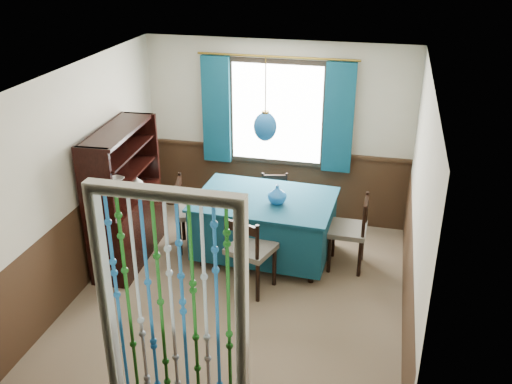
% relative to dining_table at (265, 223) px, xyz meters
% --- Properties ---
extents(floor, '(4.00, 4.00, 0.00)m').
position_rel_dining_table_xyz_m(floor, '(-0.08, -0.88, -0.46)').
color(floor, brown).
rests_on(floor, ground).
extents(ceiling, '(4.00, 4.00, 0.00)m').
position_rel_dining_table_xyz_m(ceiling, '(-0.08, -0.88, 2.04)').
color(ceiling, silver).
rests_on(ceiling, ground).
extents(wall_back, '(3.60, 0.00, 3.60)m').
position_rel_dining_table_xyz_m(wall_back, '(-0.08, 1.12, 0.79)').
color(wall_back, '#C1B79E').
rests_on(wall_back, ground).
extents(wall_front, '(3.60, 0.00, 3.60)m').
position_rel_dining_table_xyz_m(wall_front, '(-0.08, -2.88, 0.79)').
color(wall_front, '#C1B79E').
rests_on(wall_front, ground).
extents(wall_left, '(0.00, 4.00, 4.00)m').
position_rel_dining_table_xyz_m(wall_left, '(-1.88, -0.88, 0.79)').
color(wall_left, '#C1B79E').
rests_on(wall_left, ground).
extents(wall_right, '(0.00, 4.00, 4.00)m').
position_rel_dining_table_xyz_m(wall_right, '(1.72, -0.88, 0.79)').
color(wall_right, '#C1B79E').
rests_on(wall_right, ground).
extents(wainscot_back, '(3.60, 0.00, 3.60)m').
position_rel_dining_table_xyz_m(wainscot_back, '(-0.08, 1.10, 0.04)').
color(wainscot_back, '#352214').
rests_on(wainscot_back, ground).
extents(wainscot_front, '(3.60, 0.00, 3.60)m').
position_rel_dining_table_xyz_m(wainscot_front, '(-0.08, -2.87, 0.04)').
color(wainscot_front, '#352214').
rests_on(wainscot_front, ground).
extents(wainscot_left, '(0.00, 4.00, 4.00)m').
position_rel_dining_table_xyz_m(wainscot_left, '(-1.86, -0.88, 0.04)').
color(wainscot_left, '#352214').
rests_on(wainscot_left, ground).
extents(wainscot_right, '(0.00, 4.00, 4.00)m').
position_rel_dining_table_xyz_m(wainscot_right, '(1.71, -0.88, 0.04)').
color(wainscot_right, '#352214').
rests_on(wainscot_right, ground).
extents(window, '(1.32, 0.12, 1.42)m').
position_rel_dining_table_xyz_m(window, '(-0.08, 1.07, 1.09)').
color(window, black).
rests_on(window, wall_back).
extents(doorway, '(1.16, 0.12, 2.18)m').
position_rel_dining_table_xyz_m(doorway, '(-0.08, -2.82, 0.59)').
color(doorway, silver).
rests_on(doorway, ground).
extents(dining_table, '(1.72, 1.22, 0.81)m').
position_rel_dining_table_xyz_m(dining_table, '(0.00, 0.00, 0.00)').
color(dining_table, '#0E394B').
rests_on(dining_table, floor).
extents(chair_near, '(0.59, 0.57, 0.96)m').
position_rel_dining_table_xyz_m(chair_near, '(-0.00, -0.75, 0.04)').
color(chair_near, black).
rests_on(chair_near, floor).
extents(chair_far, '(0.47, 0.45, 0.80)m').
position_rel_dining_table_xyz_m(chair_far, '(-0.02, 0.67, -0.03)').
color(chair_far, black).
rests_on(chair_far, floor).
extents(chair_left, '(0.55, 0.57, 0.96)m').
position_rel_dining_table_xyz_m(chair_left, '(-0.93, 0.00, 0.05)').
color(chair_left, black).
rests_on(chair_left, floor).
extents(chair_right, '(0.45, 0.47, 0.93)m').
position_rel_dining_table_xyz_m(chair_right, '(1.05, 0.00, 0.03)').
color(chair_right, black).
rests_on(chair_right, floor).
extents(sideboard, '(0.52, 1.33, 1.71)m').
position_rel_dining_table_xyz_m(sideboard, '(-1.63, -0.45, 0.13)').
color(sideboard, black).
rests_on(sideboard, floor).
extents(pendant_lamp, '(0.27, 0.27, 0.95)m').
position_rel_dining_table_xyz_m(pendant_lamp, '(0.00, 0.00, 1.25)').
color(pendant_lamp, olive).
rests_on(pendant_lamp, ceiling).
extents(vase_table, '(0.26, 0.26, 0.21)m').
position_rel_dining_table_xyz_m(vase_table, '(0.17, -0.10, 0.45)').
color(vase_table, '#155495').
rests_on(vase_table, dining_table).
extents(bowl_shelf, '(0.24, 0.24, 0.05)m').
position_rel_dining_table_xyz_m(bowl_shelf, '(-1.57, -0.69, 0.73)').
color(bowl_shelf, beige).
rests_on(bowl_shelf, sideboard).
extents(vase_sideboard, '(0.19, 0.19, 0.18)m').
position_rel_dining_table_xyz_m(vase_sideboard, '(-1.57, -0.18, 0.48)').
color(vase_sideboard, beige).
rests_on(vase_sideboard, sideboard).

